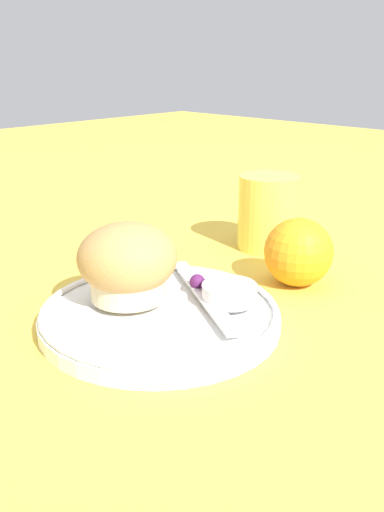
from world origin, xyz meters
TOP-DOWN VIEW (x-y plane):
  - ground_plane at (0.00, 0.00)m, footprint 3.00×3.00m
  - plate at (-0.02, -0.02)m, footprint 0.23×0.23m
  - muffin at (-0.06, -0.03)m, footprint 0.10×0.10m
  - cream_ramekin at (0.02, 0.03)m, footprint 0.05×0.05m
  - berry_pair at (-0.01, 0.03)m, footprint 0.03×0.02m
  - butter_knife at (-0.01, 0.02)m, footprint 0.17×0.10m
  - orange_fruit at (0.02, 0.15)m, footprint 0.08×0.08m
  - juice_glass at (-0.08, 0.23)m, footprint 0.08×0.08m

SIDE VIEW (x-z plane):
  - ground_plane at x=0.00m, z-range 0.00..0.00m
  - plate at x=-0.02m, z-range 0.00..0.02m
  - butter_knife at x=-0.01m, z-range 0.02..0.02m
  - berry_pair at x=-0.01m, z-range 0.02..0.04m
  - cream_ramekin at x=0.02m, z-range 0.02..0.04m
  - orange_fruit at x=0.02m, z-range 0.00..0.08m
  - juice_glass at x=-0.08m, z-range 0.00..0.10m
  - muffin at x=-0.06m, z-range 0.02..0.09m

